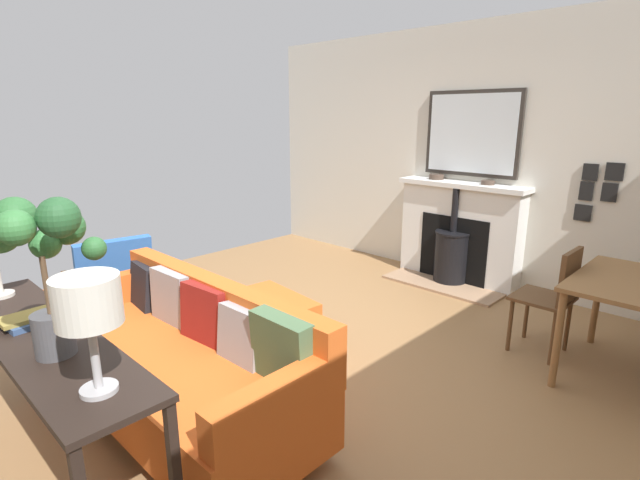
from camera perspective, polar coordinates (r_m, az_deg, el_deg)
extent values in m
cube|color=olive|center=(3.70, -5.00, -14.53)|extent=(5.63, 5.71, 0.01)
cube|color=beige|center=(5.51, 17.63, 9.63)|extent=(0.12, 5.71, 2.75)
cube|color=#9E7A5B|center=(5.32, 14.36, -5.36)|extent=(0.41, 1.28, 0.03)
cube|color=silver|center=(5.46, 16.46, 0.65)|extent=(0.25, 1.34, 1.06)
cube|color=black|center=(5.40, 15.82, -1.00)|extent=(0.06, 0.79, 0.72)
cylinder|color=black|center=(5.39, 15.55, -2.00)|extent=(0.36, 0.36, 0.54)
cylinder|color=black|center=(5.32, 15.76, 0.88)|extent=(0.38, 0.38, 0.02)
cylinder|color=black|center=(5.27, 15.94, 3.47)|extent=(0.07, 0.07, 0.47)
cube|color=silver|center=(5.33, 16.77, 6.40)|extent=(0.30, 1.42, 0.05)
cube|color=#2D2823|center=(5.40, 17.84, 12.11)|extent=(0.04, 1.06, 0.90)
cube|color=silver|center=(5.38, 17.74, 12.11)|extent=(0.01, 0.98, 0.82)
cylinder|color=#47382D|center=(5.51, 13.86, 7.40)|extent=(0.16, 0.16, 0.05)
torus|color=#47382D|center=(5.51, 13.88, 7.63)|extent=(0.16, 0.16, 0.01)
cylinder|color=#47382D|center=(5.24, 19.58, 6.54)|extent=(0.14, 0.14, 0.04)
torus|color=#47382D|center=(5.24, 19.60, 6.72)|extent=(0.14, 0.14, 0.01)
cylinder|color=#B2B2B7|center=(3.85, -28.15, -14.25)|extent=(0.04, 0.04, 0.10)
cylinder|color=#B2B2B7|center=(4.05, -19.35, -11.80)|extent=(0.04, 0.04, 0.10)
cylinder|color=#B2B2B7|center=(2.81, -0.88, -23.92)|extent=(0.04, 0.04, 0.10)
cube|color=orange|center=(3.12, -17.40, -15.41)|extent=(0.82, 2.08, 0.34)
cube|color=orange|center=(3.12, -12.36, -7.83)|extent=(0.15, 2.07, 0.36)
cube|color=orange|center=(3.83, -24.95, -5.82)|extent=(0.77, 0.13, 0.21)
cube|color=orange|center=(2.28, -5.15, -18.74)|extent=(0.77, 0.13, 0.21)
cube|color=black|center=(3.72, -20.34, -5.27)|extent=(0.18, 0.34, 0.33)
cube|color=#99999E|center=(3.38, -17.38, -6.64)|extent=(0.14, 0.37, 0.37)
cube|color=maroon|center=(3.06, -13.64, -8.71)|extent=(0.17, 0.38, 0.37)
cube|color=#99999E|center=(2.78, -9.32, -11.32)|extent=(0.15, 0.33, 0.34)
cube|color=#4C6B47|center=(2.54, -4.56, -13.23)|extent=(0.13, 0.39, 0.39)
cylinder|color=#B2B2B7|center=(4.07, -11.07, -11.16)|extent=(0.04, 0.04, 0.09)
cylinder|color=#B2B2B7|center=(3.62, -6.47, -14.40)|extent=(0.04, 0.04, 0.09)
cylinder|color=#B2B2B7|center=(4.26, -6.00, -9.69)|extent=(0.04, 0.04, 0.09)
cylinder|color=#B2B2B7|center=(3.84, -1.05, -12.49)|extent=(0.04, 0.04, 0.09)
cube|color=orange|center=(3.85, -6.29, -9.21)|extent=(0.61, 0.78, 0.31)
cube|color=#4C3321|center=(4.92, -21.46, -5.65)|extent=(0.05, 0.05, 0.35)
cube|color=#4C3321|center=(4.83, -27.31, -6.68)|extent=(0.05, 0.05, 0.35)
cube|color=#4C3321|center=(4.49, -19.81, -7.45)|extent=(0.05, 0.05, 0.35)
cube|color=#4C3321|center=(4.39, -26.23, -8.64)|extent=(0.05, 0.05, 0.35)
cube|color=#2D60B2|center=(4.58, -23.95, -4.80)|extent=(0.68, 0.65, 0.08)
cube|color=#2D60B2|center=(4.28, -23.53, -2.64)|extent=(0.61, 0.23, 0.42)
cube|color=#4C3321|center=(4.63, -20.22, -3.07)|extent=(0.13, 0.53, 0.04)
cube|color=#4C3321|center=(4.51, -28.02, -4.39)|extent=(0.13, 0.53, 0.04)
cube|color=black|center=(3.71, -31.21, -10.15)|extent=(0.04, 0.04, 0.75)
cube|color=black|center=(2.70, -30.61, -10.02)|extent=(0.40, 1.89, 0.03)
cylinder|color=beige|center=(3.34, -34.04, -5.49)|extent=(0.14, 0.14, 0.02)
cylinder|color=#B2B2B7|center=(2.08, -25.06, -15.99)|extent=(0.14, 0.14, 0.02)
cylinder|color=#B2B2B7|center=(2.01, -25.51, -12.52)|extent=(0.03, 0.03, 0.26)
cylinder|color=silver|center=(1.92, -26.25, -6.57)|extent=(0.24, 0.24, 0.18)
cylinder|color=#4C4C51|center=(2.41, -29.42, -9.84)|extent=(0.17, 0.17, 0.20)
cylinder|color=brown|center=(2.33, -30.11, -4.77)|extent=(0.02, 0.02, 0.26)
sphere|color=#387A3D|center=(2.15, -32.85, 1.25)|extent=(0.14, 0.14, 0.14)
sphere|color=#26562D|center=(2.15, -28.99, 2.39)|extent=(0.17, 0.17, 0.17)
sphere|color=#2D6633|center=(2.29, -25.58, -0.93)|extent=(0.10, 0.10, 0.10)
sphere|color=#2D6633|center=(2.40, -28.25, 1.39)|extent=(0.16, 0.16, 0.16)
sphere|color=#387A3D|center=(2.39, -30.19, -0.40)|extent=(0.13, 0.13, 0.13)
sphere|color=#2D6633|center=(2.33, -32.84, 2.32)|extent=(0.17, 0.17, 0.17)
cube|color=#38517F|center=(2.84, -31.67, -8.34)|extent=(0.23, 0.21, 0.03)
cube|color=olive|center=(2.83, -31.73, -7.85)|extent=(0.26, 0.16, 0.02)
cylinder|color=olive|center=(4.43, 30.36, -6.55)|extent=(0.05, 0.05, 0.70)
cylinder|color=olive|center=(3.61, 26.72, -10.73)|extent=(0.05, 0.05, 0.70)
cylinder|color=brown|center=(4.31, 23.64, -8.10)|extent=(0.03, 0.03, 0.44)
cylinder|color=brown|center=(4.04, 21.94, -9.49)|extent=(0.03, 0.03, 0.44)
cylinder|color=brown|center=(4.23, 27.70, -9.06)|extent=(0.03, 0.03, 0.44)
cylinder|color=brown|center=(3.94, 26.26, -10.58)|extent=(0.03, 0.03, 0.44)
cube|color=brown|center=(4.04, 25.23, -6.33)|extent=(0.41, 0.41, 0.02)
cube|color=brown|center=(3.93, 27.89, -3.96)|extent=(0.36, 0.04, 0.40)
cube|color=black|center=(5.01, 29.81, 7.12)|extent=(0.02, 0.13, 0.15)
cube|color=black|center=(4.97, 31.99, 7.00)|extent=(0.02, 0.14, 0.16)
cube|color=black|center=(5.04, 29.43, 5.16)|extent=(0.02, 0.11, 0.17)
cube|color=black|center=(4.99, 31.52, 4.92)|extent=(0.02, 0.13, 0.17)
cube|color=black|center=(5.07, 29.11, 2.89)|extent=(0.02, 0.15, 0.15)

